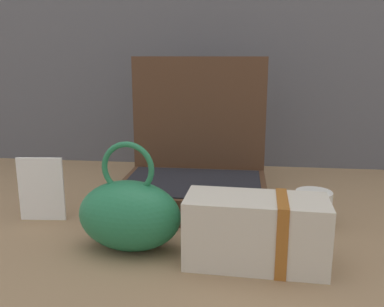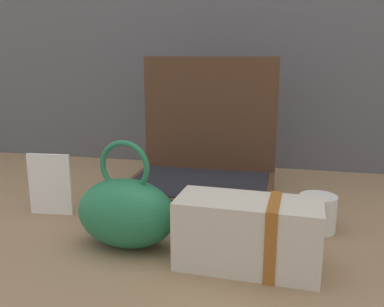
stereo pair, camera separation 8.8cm
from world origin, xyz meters
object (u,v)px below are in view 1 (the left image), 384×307
Objects in this scene: cream_toiletry_bag at (257,231)px; coffee_mug at (312,208)px; open_suitcase at (195,170)px; teal_pouch_handbag at (129,214)px; info_card_left at (41,190)px.

cream_toiletry_bag is 2.29× the size of coffee_mug.
open_suitcase reaches higher than teal_pouch_handbag.
info_card_left reaches higher than coffee_mug.
open_suitcase is at bearing 72.29° from teal_pouch_handbag.
info_card_left is (-0.49, 0.15, 0.01)m from cream_toiletry_bag.
cream_toiletry_bag is 0.51m from info_card_left.
teal_pouch_handbag is 0.27m from info_card_left.
teal_pouch_handbag is 1.46× the size of info_card_left.
cream_toiletry_bag is at bearing -123.43° from coffee_mug.
coffee_mug is at bearing -25.35° from open_suitcase.
open_suitcase reaches higher than coffee_mug.
coffee_mug is at bearing -0.75° from info_card_left.
teal_pouch_handbag is at bearing -107.71° from open_suitcase.
open_suitcase is 0.36m from cream_toiletry_bag.
cream_toiletry_bag is (0.25, -0.03, -0.01)m from teal_pouch_handbag.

